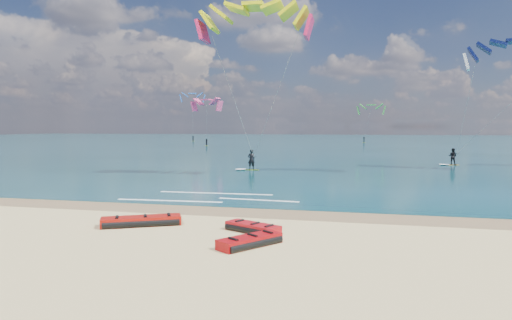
{
  "coord_description": "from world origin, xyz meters",
  "views": [
    {
      "loc": [
        8.89,
        -16.88,
        3.9
      ],
      "look_at": [
        2.99,
        8.0,
        2.03
      ],
      "focal_mm": 32.0,
      "sensor_mm": 36.0,
      "label": 1
    }
  ],
  "objects_px": {
    "packed_kite_mid": "(253,232)",
    "kitesurfer_far": "(484,98)",
    "kitesurfer_main": "(253,82)",
    "packed_kite_left": "(141,225)",
    "packed_kite_right": "(250,246)"
  },
  "relations": [
    {
      "from": "packed_kite_right",
      "to": "kitesurfer_far",
      "type": "height_order",
      "value": "kitesurfer_far"
    },
    {
      "from": "packed_kite_mid",
      "to": "packed_kite_right",
      "type": "bearing_deg",
      "value": -52.95
    },
    {
      "from": "packed_kite_right",
      "to": "kitesurfer_main",
      "type": "bearing_deg",
      "value": 49.41
    },
    {
      "from": "kitesurfer_far",
      "to": "packed_kite_left",
      "type": "bearing_deg",
      "value": -145.81
    },
    {
      "from": "kitesurfer_far",
      "to": "packed_kite_right",
      "type": "bearing_deg",
      "value": -137.13
    },
    {
      "from": "packed_kite_left",
      "to": "kitesurfer_far",
      "type": "height_order",
      "value": "kitesurfer_far"
    },
    {
      "from": "packed_kite_mid",
      "to": "kitesurfer_far",
      "type": "height_order",
      "value": "kitesurfer_far"
    },
    {
      "from": "kitesurfer_main",
      "to": "kitesurfer_far",
      "type": "bearing_deg",
      "value": 29.4
    },
    {
      "from": "kitesurfer_main",
      "to": "kitesurfer_far",
      "type": "height_order",
      "value": "kitesurfer_main"
    },
    {
      "from": "kitesurfer_far",
      "to": "kitesurfer_main",
      "type": "bearing_deg",
      "value": -175.6
    },
    {
      "from": "packed_kite_right",
      "to": "packed_kite_mid",
      "type": "bearing_deg",
      "value": 46.84
    },
    {
      "from": "packed_kite_mid",
      "to": "kitesurfer_far",
      "type": "bearing_deg",
      "value": 90.0
    },
    {
      "from": "packed_kite_mid",
      "to": "kitesurfer_far",
      "type": "relative_size",
      "value": 0.19
    },
    {
      "from": "packed_kite_left",
      "to": "kitesurfer_far",
      "type": "xyz_separation_m",
      "value": [
        19.17,
        29.65,
        6.55
      ]
    },
    {
      "from": "packed_kite_left",
      "to": "packed_kite_right",
      "type": "relative_size",
      "value": 1.33
    }
  ]
}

